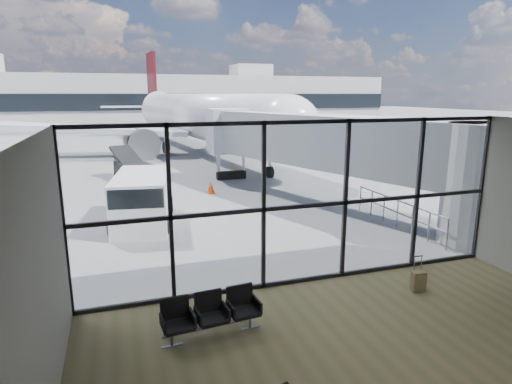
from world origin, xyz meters
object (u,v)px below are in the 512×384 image
airliner (194,116)px  service_van (142,199)px  seating_row (210,312)px  belt_loader (134,171)px  suitcase (419,281)px

airliner → service_van: airliner is taller
seating_row → service_van: size_ratio=0.44×
seating_row → belt_loader: bearing=87.2°
airliner → seating_row: bearing=-107.1°
seating_row → service_van: (-0.84, 8.87, 0.51)m
service_van → suitcase: bearing=-44.0°
suitcase → airliner: bearing=99.1°
service_van → belt_loader: 9.07m
airliner → belt_loader: (-6.15, -13.73, -2.47)m
suitcase → seating_row: bearing=-168.3°
airliner → belt_loader: bearing=-121.6°
belt_loader → airliner: bearing=47.8°
suitcase → belt_loader: (-6.45, 17.62, 0.36)m
seating_row → airliner: size_ratio=0.05×
seating_row → suitcase: (5.69, 0.32, -0.24)m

